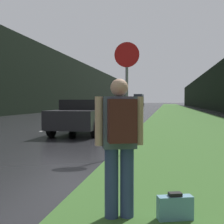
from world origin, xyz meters
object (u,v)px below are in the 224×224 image
stop_sign (127,87)px  delivery_truck (139,100)px  car_passing_near (83,116)px  hitchhiker_with_backpack (120,139)px  suitcase (175,208)px

stop_sign → delivery_truck: (-6.76, 81.54, 0.09)m
car_passing_near → delivery_truck: bearing=-86.8°
delivery_truck → car_passing_near: bearing=-86.8°
hitchhiker_with_backpack → car_passing_near: (-2.97, 9.28, -0.19)m
suitcase → hitchhiker_with_backpack: bearing=169.2°
stop_sign → hitchhiker_with_backpack: bearing=-83.8°
delivery_truck → stop_sign: bearing=-85.3°
car_passing_near → hitchhiker_with_backpack: bearing=107.8°
suitcase → stop_sign: bearing=86.8°
car_passing_near → stop_sign: bearing=116.8°
stop_sign → car_passing_near: 5.64m
stop_sign → delivery_truck: 81.82m
hitchhiker_with_backpack → delivery_truck: delivery_truck is taller
suitcase → car_passing_near: 9.90m
hitchhiker_with_backpack → delivery_truck: 86.17m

